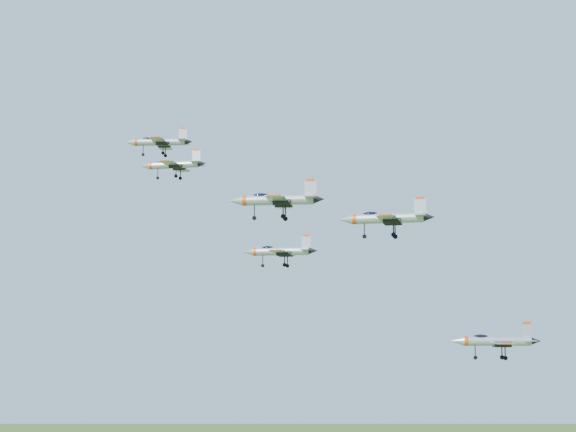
# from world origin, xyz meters

# --- Properties ---
(jet_lead) EXTENTS (12.41, 10.26, 3.32)m
(jet_lead) POSITION_xyz_m (-19.68, 12.61, 156.74)
(jet_lead) COLOR #A2A7AE
(jet_left_high) EXTENTS (11.46, 9.52, 3.06)m
(jet_left_high) POSITION_xyz_m (-13.88, 0.96, 150.10)
(jet_left_high) COLOR #A2A7AE
(jet_right_high) EXTENTS (12.81, 10.52, 3.44)m
(jet_right_high) POSITION_xyz_m (6.17, -21.77, 140.41)
(jet_right_high) COLOR #A2A7AE
(jet_left_low) EXTENTS (12.34, 10.23, 3.30)m
(jet_left_low) POSITION_xyz_m (3.73, 1.67, 135.73)
(jet_left_low) COLOR #A2A7AE
(jet_right_low) EXTENTS (13.80, 11.47, 3.69)m
(jet_right_low) POSITION_xyz_m (20.58, -11.10, 139.15)
(jet_right_low) COLOR #A2A7AE
(jet_trail) EXTENTS (12.87, 10.62, 3.44)m
(jet_trail) POSITION_xyz_m (35.94, -6.39, 121.78)
(jet_trail) COLOR #A2A7AE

